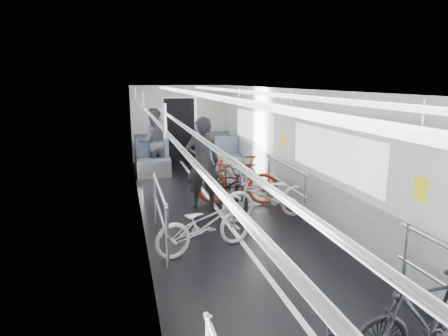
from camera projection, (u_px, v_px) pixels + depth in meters
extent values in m
cube|color=black|center=(244.00, 244.00, 6.35)|extent=(3.00, 14.00, 0.01)
cube|color=white|center=(246.00, 92.00, 5.83)|extent=(3.00, 14.00, 0.02)
cube|color=silver|center=(145.00, 177.00, 5.73)|extent=(0.02, 14.00, 2.40)
cube|color=silver|center=(333.00, 166.00, 6.46)|extent=(0.02, 14.00, 2.40)
cube|color=silver|center=(179.00, 124.00, 12.71)|extent=(3.00, 0.02, 2.40)
cube|color=white|center=(244.00, 244.00, 6.35)|extent=(0.08, 13.80, 0.01)
cube|color=gray|center=(149.00, 226.00, 5.90)|extent=(0.01, 13.90, 0.90)
cube|color=gray|center=(329.00, 210.00, 6.61)|extent=(0.01, 13.90, 0.90)
cube|color=white|center=(146.00, 163.00, 5.69)|extent=(0.01, 10.80, 0.75)
cube|color=white|center=(332.00, 154.00, 6.41)|extent=(0.01, 10.80, 0.75)
cube|color=white|center=(209.00, 96.00, 5.71)|extent=(0.14, 13.40, 0.05)
cube|color=white|center=(280.00, 95.00, 5.98)|extent=(0.14, 13.40, 0.05)
cube|color=black|center=(180.00, 130.00, 12.70)|extent=(0.95, 0.10, 2.00)
imported|color=silver|center=(205.00, 224.00, 6.05)|extent=(1.74, 1.04, 0.86)
imported|color=black|center=(427.00, 319.00, 3.57)|extent=(1.58, 0.49, 0.94)
imported|color=silver|center=(267.00, 196.00, 7.41)|extent=(1.82, 0.77, 0.93)
imported|color=#9B2813|center=(238.00, 180.00, 8.33)|extent=(1.81, 0.98, 1.05)
imported|color=black|center=(230.00, 183.00, 8.17)|extent=(0.82, 1.93, 0.98)
imported|color=black|center=(203.00, 163.00, 8.03)|extent=(0.71, 0.49, 1.87)
imported|color=#312F38|center=(153.00, 142.00, 10.88)|extent=(0.96, 0.79, 1.82)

